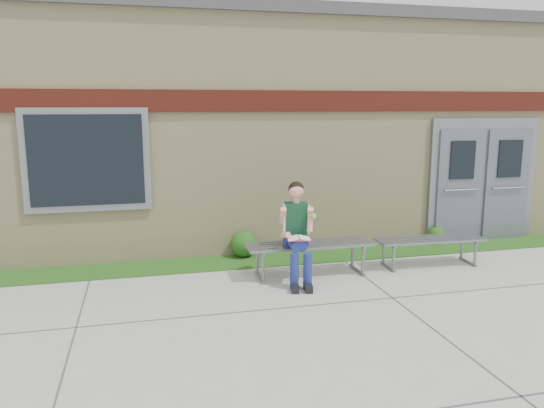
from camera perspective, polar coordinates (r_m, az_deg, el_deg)
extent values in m
plane|color=#9E9E99|center=(6.56, 6.82, -12.26)|extent=(80.00, 80.00, 0.00)
cube|color=#154D14|center=(8.89, 0.90, -5.91)|extent=(16.00, 0.80, 0.02)
cube|color=beige|center=(11.85, -3.29, 8.00)|extent=(16.00, 6.00, 4.00)
cube|color=#3F3F42|center=(11.94, -3.40, 18.12)|extent=(16.20, 6.20, 0.20)
cube|color=maroon|center=(8.88, 0.34, 11.01)|extent=(16.00, 0.06, 0.35)
cube|color=slate|center=(8.68, -19.29, 4.48)|extent=(1.90, 0.08, 1.60)
cube|color=black|center=(8.64, -19.31, 4.45)|extent=(1.70, 0.04, 1.40)
cube|color=slate|center=(10.68, 21.66, 2.40)|extent=(2.20, 0.08, 2.30)
cube|color=#545A65|center=(10.37, 19.53, 1.75)|extent=(0.92, 0.06, 2.10)
cube|color=#545A65|center=(10.95, 23.91, 1.89)|extent=(0.92, 0.06, 2.10)
cube|color=slate|center=(7.99, 4.11, -4.34)|extent=(1.93, 0.56, 0.04)
cube|color=slate|center=(7.87, -1.29, -6.54)|extent=(0.05, 0.54, 0.44)
cube|color=slate|center=(8.32, 9.16, -5.71)|extent=(0.05, 0.54, 0.44)
cube|color=slate|center=(8.81, 16.61, -3.66)|extent=(1.76, 0.55, 0.03)
cube|color=slate|center=(8.55, 12.48, -5.54)|extent=(0.06, 0.48, 0.40)
cube|color=slate|center=(9.23, 20.27, -4.75)|extent=(0.06, 0.48, 0.40)
cube|color=navy|center=(7.84, 2.55, -3.84)|extent=(0.39, 0.31, 0.17)
cube|color=#0D3122|center=(7.75, 2.59, -1.58)|extent=(0.36, 0.26, 0.48)
sphere|color=#E3977D|center=(7.66, 2.62, 1.43)|extent=(0.25, 0.25, 0.22)
sphere|color=black|center=(7.68, 2.61, 1.60)|extent=(0.26, 0.26, 0.23)
cylinder|color=navy|center=(7.57, 2.08, -4.21)|extent=(0.23, 0.45, 0.16)
cylinder|color=navy|center=(7.59, 3.48, -4.18)|extent=(0.23, 0.45, 0.16)
cylinder|color=navy|center=(7.43, 2.42, -7.27)|extent=(0.12, 0.12, 0.52)
cylinder|color=navy|center=(7.46, 3.86, -7.23)|extent=(0.12, 0.12, 0.52)
cube|color=black|center=(7.43, 2.47, -8.96)|extent=(0.15, 0.28, 0.10)
cube|color=black|center=(7.45, 3.91, -8.91)|extent=(0.15, 0.28, 0.10)
cylinder|color=#E3977D|center=(7.66, 1.18, -1.25)|extent=(0.13, 0.24, 0.27)
cylinder|color=#E3977D|center=(7.70, 4.10, -1.21)|extent=(0.13, 0.24, 0.27)
cube|color=white|center=(7.44, 2.90, -3.67)|extent=(0.36, 0.28, 0.02)
cube|color=#DC5272|center=(7.44, 2.90, -3.76)|extent=(0.36, 0.29, 0.01)
sphere|color=#70C233|center=(7.56, 4.48, -1.35)|extent=(0.09, 0.09, 0.09)
sphere|color=#154D14|center=(8.94, -3.08, -4.29)|extent=(0.44, 0.44, 0.44)
sphere|color=#154D14|center=(10.24, 17.23, -3.22)|extent=(0.31, 0.31, 0.31)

